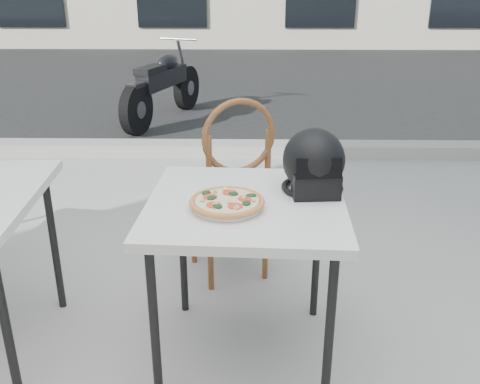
{
  "coord_description": "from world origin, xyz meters",
  "views": [
    {
      "loc": [
        0.11,
        -1.94,
        1.61
      ],
      "look_at": [
        0.07,
        0.03,
        0.81
      ],
      "focal_mm": 40.0,
      "sensor_mm": 36.0,
      "label": 1
    }
  ],
  "objects_px": {
    "cafe_chair_main": "(233,181)",
    "motorcycle": "(163,87)",
    "helmet": "(314,164)",
    "cafe_table_main": "(246,216)",
    "plate": "(227,206)",
    "pizza": "(227,202)"
  },
  "relations": [
    {
      "from": "helmet",
      "to": "motorcycle",
      "type": "distance_m",
      "value": 4.36
    },
    {
      "from": "pizza",
      "to": "helmet",
      "type": "relative_size",
      "value": 1.05
    },
    {
      "from": "plate",
      "to": "pizza",
      "type": "height_order",
      "value": "pizza"
    },
    {
      "from": "plate",
      "to": "helmet",
      "type": "relative_size",
      "value": 1.1
    },
    {
      "from": "cafe_table_main",
      "to": "cafe_chair_main",
      "type": "distance_m",
      "value": 0.7
    },
    {
      "from": "plate",
      "to": "motorcycle",
      "type": "relative_size",
      "value": 0.18
    },
    {
      "from": "cafe_table_main",
      "to": "helmet",
      "type": "height_order",
      "value": "helmet"
    },
    {
      "from": "plate",
      "to": "motorcycle",
      "type": "xyz_separation_m",
      "value": [
        -0.93,
        4.33,
        -0.37
      ]
    },
    {
      "from": "cafe_table_main",
      "to": "plate",
      "type": "relative_size",
      "value": 2.59
    },
    {
      "from": "helmet",
      "to": "cafe_chair_main",
      "type": "relative_size",
      "value": 0.28
    },
    {
      "from": "cafe_chair_main",
      "to": "motorcycle",
      "type": "height_order",
      "value": "cafe_chair_main"
    },
    {
      "from": "helmet",
      "to": "cafe_chair_main",
      "type": "bearing_deg",
      "value": 118.05
    },
    {
      "from": "motorcycle",
      "to": "helmet",
      "type": "bearing_deg",
      "value": -54.4
    },
    {
      "from": "cafe_chair_main",
      "to": "motorcycle",
      "type": "relative_size",
      "value": 0.59
    },
    {
      "from": "cafe_table_main",
      "to": "cafe_chair_main",
      "type": "xyz_separation_m",
      "value": [
        -0.08,
        0.69,
        -0.11
      ]
    },
    {
      "from": "cafe_table_main",
      "to": "motorcycle",
      "type": "relative_size",
      "value": 0.47
    },
    {
      "from": "plate",
      "to": "cafe_chair_main",
      "type": "height_order",
      "value": "cafe_chair_main"
    },
    {
      "from": "cafe_chair_main",
      "to": "motorcycle",
      "type": "bearing_deg",
      "value": -97.72
    },
    {
      "from": "cafe_table_main",
      "to": "helmet",
      "type": "xyz_separation_m",
      "value": [
        0.28,
        0.11,
        0.19
      ]
    },
    {
      "from": "helmet",
      "to": "motorcycle",
      "type": "height_order",
      "value": "helmet"
    },
    {
      "from": "cafe_table_main",
      "to": "plate",
      "type": "bearing_deg",
      "value": -133.72
    },
    {
      "from": "cafe_table_main",
      "to": "plate",
      "type": "height_order",
      "value": "plate"
    }
  ]
}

